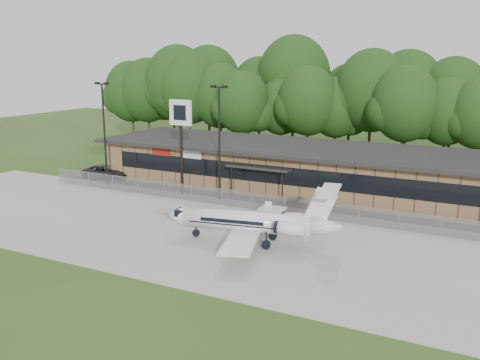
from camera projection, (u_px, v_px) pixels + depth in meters
The scene contains 11 objects.
ground at pixel (157, 276), 31.51m from camera, with size 160.00×160.00×0.00m, color #344719.
apron at pixel (223, 236), 38.44m from camera, with size 64.00×18.00×0.08m, color #9E9B93.
parking_lot at pixel (284, 199), 48.41m from camera, with size 50.00×9.00×0.06m, color #383835.
terminal at pixel (302, 167), 51.78m from camera, with size 41.00×11.65×4.30m.
fence at pixel (263, 203), 44.34m from camera, with size 46.00×0.04×1.52m.
treeline at pixel (355, 99), 66.24m from camera, with size 72.00×12.00×15.00m, color #153210, non-canonical shape.
light_pole_left at pixel (104, 126), 52.49m from camera, with size 1.55×0.30×10.23m.
light_pole_mid at pixel (219, 135), 46.70m from camera, with size 1.55×0.30×10.23m.
business_jet at pixel (253, 223), 36.51m from camera, with size 12.74×11.43×4.30m.
suv at pixel (106, 172), 56.56m from camera, with size 2.37×5.15×1.43m, color #2C2C2E.
pole_sign at pixel (181, 123), 48.65m from camera, with size 2.32×0.37×8.83m.
Camera 1 is at (17.81, -23.95, 12.56)m, focal length 40.00 mm.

